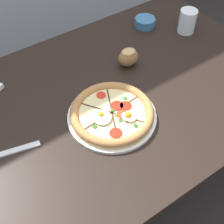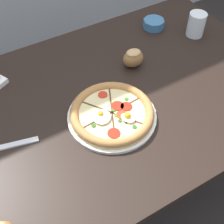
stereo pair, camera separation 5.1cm
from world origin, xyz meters
TOP-DOWN VIEW (x-y plane):
  - ground_plane at (0.00, 0.00)m, footprint 12.00×12.00m
  - dining_table at (0.00, 0.00)m, footprint 1.47×0.92m
  - pizza at (-0.03, -0.09)m, footprint 0.32×0.32m
  - ramekin_bowl at (0.42, 0.29)m, footprint 0.10×0.10m
  - bread_piece_mid at (0.19, 0.11)m, footprint 0.10×0.08m
  - knife_main at (-0.42, -0.02)m, footprint 0.23×0.07m
  - water_glass at (0.56, 0.15)m, footprint 0.08×0.08m

SIDE VIEW (x-z plane):
  - ground_plane at x=0.00m, z-range 0.00..0.00m
  - dining_table at x=0.00m, z-range 0.28..1.01m
  - knife_main at x=-0.42m, z-range 0.73..0.74m
  - pizza at x=-0.03m, z-range 0.72..0.78m
  - ramekin_bowl at x=0.42m, z-range 0.73..0.77m
  - bread_piece_mid at x=0.19m, z-range 0.73..0.81m
  - water_glass at x=0.56m, z-range 0.72..0.83m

